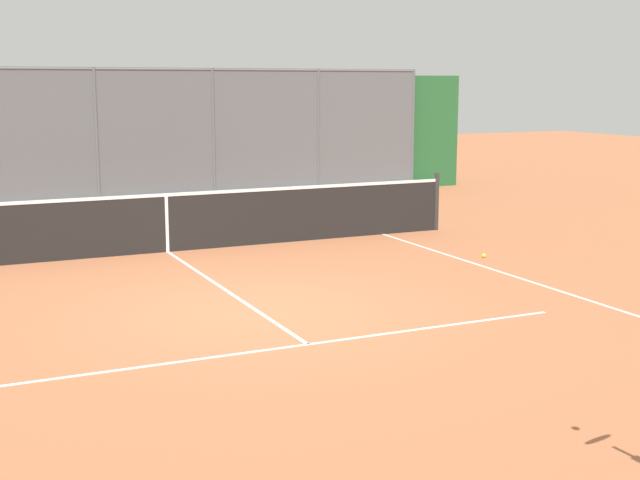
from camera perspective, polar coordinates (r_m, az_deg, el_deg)
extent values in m
plane|color=#A8603D|center=(10.59, -4.14, -4.65)|extent=(60.00, 60.00, 0.00)
cube|color=white|center=(9.25, -0.81, -6.83)|extent=(6.24, 0.05, 0.01)
cube|color=white|center=(11.78, 16.24, -3.49)|extent=(0.05, 10.22, 0.01)
cube|color=white|center=(11.78, -6.38, -3.14)|extent=(0.05, 5.62, 0.01)
cylinder|color=#565B60|center=(22.64, 6.09, 7.18)|extent=(0.07, 0.07, 3.05)
cylinder|color=#565B60|center=(21.39, -0.11, 7.06)|extent=(0.07, 0.07, 3.05)
cylinder|color=#565B60|center=(20.43, -6.97, 6.83)|extent=(0.07, 0.07, 3.05)
cylinder|color=#565B60|center=(19.77, -14.39, 6.47)|extent=(0.07, 0.07, 3.05)
cylinder|color=#565B60|center=(19.74, -14.58, 10.77)|extent=(16.00, 0.05, 0.05)
cube|color=#565B60|center=(19.77, -14.39, 6.47)|extent=(16.00, 0.02, 3.05)
cube|color=#235B2D|center=(20.42, -14.72, 6.35)|extent=(19.00, 0.90, 2.89)
cube|color=silver|center=(19.74, -14.11, 2.25)|extent=(17.00, 0.18, 0.15)
cylinder|color=#2D2D2D|center=(16.38, 7.62, 2.51)|extent=(0.09, 0.09, 1.07)
cube|color=black|center=(14.34, -9.99, 1.02)|extent=(10.18, 0.02, 0.91)
cube|color=white|center=(14.27, -10.05, 2.92)|extent=(10.18, 0.04, 0.05)
cube|color=white|center=(14.34, -9.99, 1.02)|extent=(0.05, 0.04, 0.91)
sphere|color=#CCDB33|center=(13.97, 10.67, -1.01)|extent=(0.07, 0.07, 0.07)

